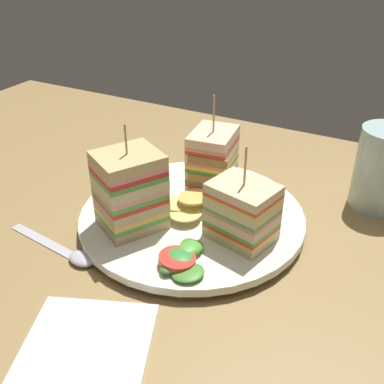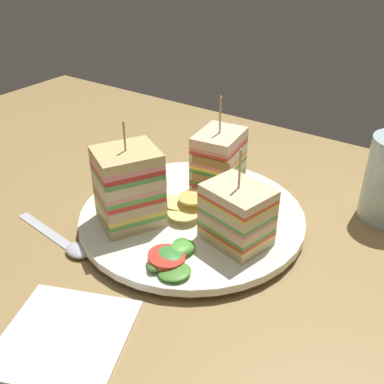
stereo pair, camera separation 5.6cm
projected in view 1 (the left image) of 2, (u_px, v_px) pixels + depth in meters
ground_plane at (192, 230)px, 58.52cm from camera, size 125.75×70.67×1.80cm
plate at (192, 217)px, 57.51cm from camera, size 27.99×27.99×1.75cm
sandwich_wedge_0 at (130, 191)px, 52.57cm from camera, size 8.84×9.18×12.91cm
sandwich_wedge_1 at (242, 212)px, 51.02cm from camera, size 8.17×6.99×11.47cm
sandwich_wedge_2 at (212, 159)px, 61.17cm from camera, size 6.19×7.72×12.78cm
chip_pile at (188, 204)px, 56.59cm from camera, size 7.01×8.15×2.35cm
salad_garnish at (182, 257)px, 48.61cm from camera, size 6.46×7.91×1.35cm
spoon at (71, 253)px, 52.35cm from camera, size 13.96×3.57×1.00cm
napkin at (86, 346)px, 41.17cm from camera, size 14.93×14.95×0.50cm
drinking_glass at (381, 174)px, 59.71cm from camera, size 7.12×7.12×10.94cm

